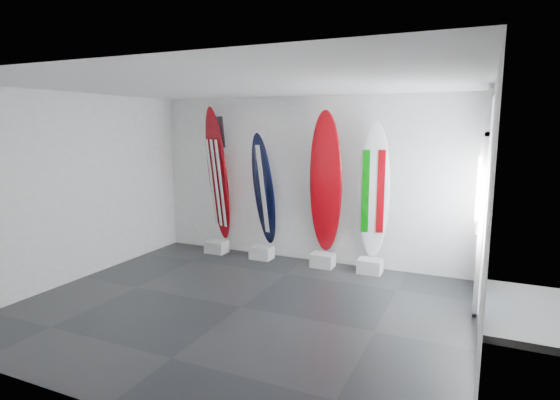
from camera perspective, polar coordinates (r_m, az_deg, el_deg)
The scene contains 16 objects.
floor at distance 6.48m, azimuth -4.87°, elevation -13.22°, with size 6.00×6.00×0.00m, color black.
ceiling at distance 6.01m, azimuth -5.28°, elevation 14.22°, with size 6.00×6.00×0.00m, color white.
wall_back at distance 8.32m, azimuth 3.40°, elevation 2.54°, with size 6.00×6.00×0.00m, color silver.
wall_front at distance 4.12m, azimuth -22.40°, elevation -5.21°, with size 6.00×6.00×0.00m, color silver.
wall_left at distance 7.97m, azimuth -24.24°, elevation 1.42°, with size 5.00×5.00×0.00m, color silver.
wall_right at distance 5.31m, azimuth 24.48°, elevation -2.21°, with size 5.00×5.00×0.00m, color silver.
display_block_usa at distance 9.08m, azimuth -7.96°, elevation -5.83°, with size 0.40×0.30×0.24m, color silver.
surfboard_usa at distance 8.90m, azimuth -7.82°, elevation 3.17°, with size 0.59×0.08×2.62m, color #770309.
display_block_navy at distance 8.61m, azimuth -2.31°, elevation -6.60°, with size 0.40×0.30×0.24m, color silver.
surfboard_navy at distance 8.45m, azimuth -2.06°, elevation 1.27°, with size 0.49×0.08×2.15m, color black.
display_block_swiss at distance 8.16m, azimuth 5.37°, elevation -7.54°, with size 0.40×0.30×0.24m, color silver.
surfboard_swiss at distance 7.97m, azimuth 5.76°, elevation 2.16°, with size 0.57×0.08×2.52m, color #770309.
display_block_italy at distance 7.94m, azimuth 11.21°, elevation -8.16°, with size 0.40×0.30×0.24m, color silver.
surfboard_italy at distance 7.76m, azimuth 11.68°, elevation 1.04°, with size 0.52×0.08×2.30m, color silver.
wall_outlet at distance 9.64m, azimuth -10.47°, elevation -3.60°, with size 0.09×0.02×0.13m, color silver.
glass_door at distance 6.85m, azimuth 24.21°, elevation -0.39°, with size 0.12×1.16×2.85m, color white, non-canonical shape.
Camera 1 is at (2.94, -5.22, 2.49)m, focal length 29.14 mm.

